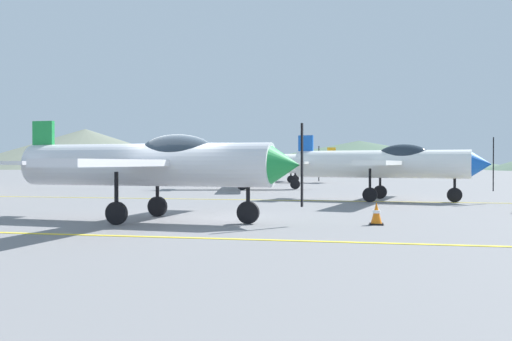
{
  "coord_description": "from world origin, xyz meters",
  "views": [
    {
      "loc": [
        5.13,
        -15.14,
        1.61
      ],
      "look_at": [
        -0.8,
        14.0,
        1.2
      ],
      "focal_mm": 39.82,
      "sensor_mm": 36.0,
      "label": 1
    }
  ],
  "objects_px": {
    "airplane_near": "(156,163)",
    "airplane_mid": "(388,163)",
    "airplane_back": "(287,163)",
    "airplane_far": "(251,163)",
    "traffic_cone_side": "(376,214)"
  },
  "relations": [
    {
      "from": "airplane_far",
      "to": "traffic_cone_side",
      "type": "xyz_separation_m",
      "value": [
        7.28,
        -18.62,
        -1.31
      ]
    },
    {
      "from": "airplane_near",
      "to": "traffic_cone_side",
      "type": "xyz_separation_m",
      "value": [
        5.97,
        0.21,
        -1.31
      ]
    },
    {
      "from": "airplane_mid",
      "to": "airplane_far",
      "type": "height_order",
      "value": "same"
    },
    {
      "from": "airplane_near",
      "to": "airplane_far",
      "type": "relative_size",
      "value": 1.0
    },
    {
      "from": "airplane_far",
      "to": "airplane_near",
      "type": "bearing_deg",
      "value": -86.04
    },
    {
      "from": "airplane_near",
      "to": "airplane_mid",
      "type": "xyz_separation_m",
      "value": [
        6.53,
        9.86,
        0.0
      ]
    },
    {
      "from": "airplane_far",
      "to": "traffic_cone_side",
      "type": "relative_size",
      "value": 16.0
    },
    {
      "from": "airplane_mid",
      "to": "traffic_cone_side",
      "type": "bearing_deg",
      "value": -93.32
    },
    {
      "from": "traffic_cone_side",
      "to": "airplane_far",
      "type": "bearing_deg",
      "value": 111.35
    },
    {
      "from": "airplane_mid",
      "to": "airplane_near",
      "type": "bearing_deg",
      "value": -123.54
    },
    {
      "from": "airplane_near",
      "to": "airplane_back",
      "type": "bearing_deg",
      "value": 91.69
    },
    {
      "from": "airplane_mid",
      "to": "airplane_back",
      "type": "distance_m",
      "value": 22.48
    },
    {
      "from": "traffic_cone_side",
      "to": "airplane_near",
      "type": "bearing_deg",
      "value": -178.03
    },
    {
      "from": "airplane_near",
      "to": "airplane_back",
      "type": "distance_m",
      "value": 31.08
    },
    {
      "from": "traffic_cone_side",
      "to": "airplane_mid",
      "type": "bearing_deg",
      "value": 86.68
    }
  ]
}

